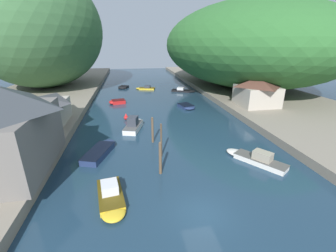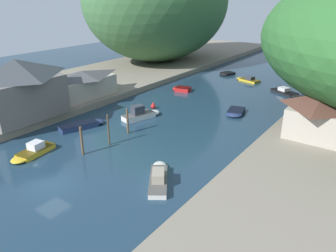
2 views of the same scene
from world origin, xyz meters
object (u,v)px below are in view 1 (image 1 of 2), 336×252
at_px(boathouse_shed, 41,112).
at_px(boat_small_dinghy, 123,87).
at_px(boat_mid_channel, 117,102).
at_px(boat_white_cruiser, 111,197).
at_px(boat_navy_launch, 183,90).
at_px(boat_far_upstream, 187,107).
at_px(person_by_boathouse, 14,187).
at_px(person_on_quay, 6,182).
at_px(boat_near_quay, 101,150).
at_px(boat_moored_right, 255,158).
at_px(channel_buoy_near, 126,117).
at_px(right_bank_cottage, 257,91).
at_px(boat_open_rowboat, 145,88).
at_px(boat_red_skiff, 134,125).

relative_size(boathouse_shed, boat_small_dinghy, 2.89).
bearing_deg(boat_mid_channel, boat_small_dinghy, -16.28).
relative_size(boat_small_dinghy, boat_white_cruiser, 0.69).
distance_m(boat_navy_launch, boat_far_upstream, 14.75).
bearing_deg(boathouse_shed, boat_mid_channel, 58.83).
height_order(boat_far_upstream, person_by_boathouse, person_by_boathouse).
xyz_separation_m(boat_navy_launch, boat_mid_channel, (-15.75, -8.92, 0.06)).
xyz_separation_m(person_on_quay, person_by_boathouse, (0.88, -0.76, 0.00)).
bearing_deg(boat_near_quay, person_by_boathouse, -101.28).
distance_m(boat_moored_right, person_on_quay, 21.58).
relative_size(boat_near_quay, channel_buoy_near, 5.83).
bearing_deg(person_on_quay, boat_small_dinghy, 6.72).
distance_m(right_bank_cottage, boat_small_dinghy, 34.23).
height_order(boat_white_cruiser, channel_buoy_near, boat_white_cruiser).
relative_size(boat_far_upstream, person_on_quay, 2.51).
xyz_separation_m(boat_small_dinghy, boat_near_quay, (-1.95, -36.99, 0.06)).
bearing_deg(boat_navy_launch, boat_moored_right, 25.26).
relative_size(boat_white_cruiser, person_on_quay, 3.12).
bearing_deg(person_on_quay, boat_mid_channel, 3.65).
bearing_deg(boat_small_dinghy, boathouse_shed, 92.54).
relative_size(boat_small_dinghy, boat_far_upstream, 0.86).
bearing_deg(boat_open_rowboat, boat_mid_channel, 168.73).
bearing_deg(boat_far_upstream, boat_red_skiff, 28.24).
distance_m(boathouse_shed, boat_far_upstream, 23.54).
relative_size(right_bank_cottage, boat_white_cruiser, 1.27).
xyz_separation_m(boat_mid_channel, boat_white_cruiser, (0.72, -29.79, 0.02)).
bearing_deg(boat_red_skiff, person_by_boathouse, -103.11).
distance_m(right_bank_cottage, boat_open_rowboat, 28.86).
bearing_deg(boat_red_skiff, channel_buoy_near, 122.72).
relative_size(boathouse_shed, boat_white_cruiser, 2.00).
bearing_deg(right_bank_cottage, boat_near_quay, -154.30).
distance_m(boat_navy_launch, boat_red_skiff, 26.56).
xyz_separation_m(boat_moored_right, boat_open_rowboat, (-7.97, 39.47, -0.10)).
bearing_deg(boat_navy_launch, right_bank_cottage, 52.64).
height_order(boat_navy_launch, person_by_boathouse, person_by_boathouse).
bearing_deg(boat_red_skiff, boat_moored_right, -28.14).
distance_m(boat_far_upstream, boat_white_cruiser, 27.13).
bearing_deg(boat_open_rowboat, boat_red_skiff, -172.19).
distance_m(boat_small_dinghy, boat_red_skiff, 30.11).
distance_m(boat_red_skiff, boat_mid_channel, 14.70).
bearing_deg(boat_far_upstream, boat_moored_right, 81.61).
bearing_deg(boat_open_rowboat, person_on_quay, 177.93).
distance_m(boat_near_quay, channel_buoy_near, 11.30).
relative_size(boat_navy_launch, channel_buoy_near, 5.65).
height_order(boat_navy_launch, boat_near_quay, boat_navy_launch).
relative_size(boat_red_skiff, person_on_quay, 3.51).
height_order(right_bank_cottage, channel_buoy_near, right_bank_cottage).
relative_size(boat_open_rowboat, person_on_quay, 3.09).
bearing_deg(boat_small_dinghy, boat_near_quay, 107.59).
distance_m(right_bank_cottage, boat_near_quay, 28.27).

